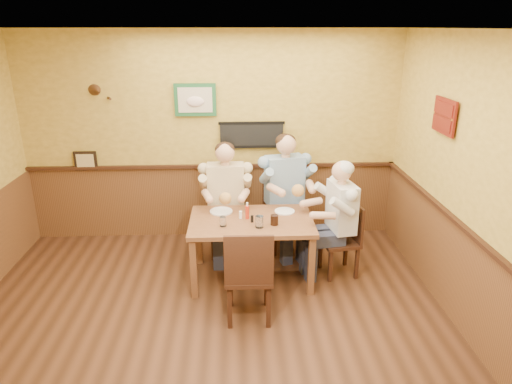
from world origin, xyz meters
TOP-DOWN VIEW (x-y plane):
  - room at (0.13, 0.17)m, footprint 5.02×5.03m
  - dining_table at (0.48, 1.24)m, footprint 1.40×0.90m
  - chair_back_left at (0.18, 1.88)m, footprint 0.44×0.44m
  - chair_back_right at (0.93, 2.00)m, footprint 0.55×0.55m
  - chair_right_end at (1.52, 1.30)m, footprint 0.47×0.47m
  - chair_near_side at (0.42, 0.48)m, footprint 0.47×0.47m
  - diner_tan_shirt at (0.18, 1.88)m, footprint 0.62×0.62m
  - diner_blue_polo at (0.93, 2.00)m, footprint 0.78×0.78m
  - diner_white_elder at (1.52, 1.30)m, footprint 0.67×0.67m
  - water_glass_left at (0.16, 1.07)m, footprint 0.09×0.09m
  - water_glass_mid at (0.56, 1.02)m, footprint 0.12×0.12m
  - cola_tumbler at (0.73, 1.09)m, footprint 0.11×0.11m
  - hot_sauce_bottle at (0.43, 1.27)m, footprint 0.06×0.06m
  - salt_shaker at (0.36, 1.28)m, footprint 0.05×0.05m
  - pepper_shaker at (0.48, 1.17)m, footprint 0.04×0.04m
  - plate_far_left at (0.13, 1.48)m, footprint 0.28×0.28m
  - plate_far_right at (0.88, 1.45)m, footprint 0.28×0.28m

SIDE VIEW (x-z plane):
  - chair_right_end at x=1.52m, z-range 0.00..0.88m
  - chair_back_left at x=0.18m, z-range 0.00..0.94m
  - chair_back_right at x=0.93m, z-range 0.00..0.98m
  - chair_near_side at x=0.42m, z-range 0.00..1.01m
  - diner_white_elder at x=1.52m, z-range 0.00..1.26m
  - dining_table at x=0.48m, z-range 0.28..1.03m
  - diner_tan_shirt at x=0.18m, z-range 0.00..1.34m
  - diner_blue_polo at x=0.93m, z-range 0.00..1.40m
  - plate_far_right at x=0.88m, z-range 0.75..0.77m
  - plate_far_left at x=0.13m, z-range 0.75..0.77m
  - pepper_shaker at x=0.48m, z-range 0.75..0.83m
  - salt_shaker at x=0.36m, z-range 0.75..0.84m
  - water_glass_left at x=0.16m, z-range 0.75..0.86m
  - cola_tumbler at x=0.73m, z-range 0.75..0.86m
  - water_glass_mid at x=0.56m, z-range 0.75..0.88m
  - hot_sauce_bottle at x=0.43m, z-range 0.75..0.93m
  - room at x=0.13m, z-range 0.28..3.09m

